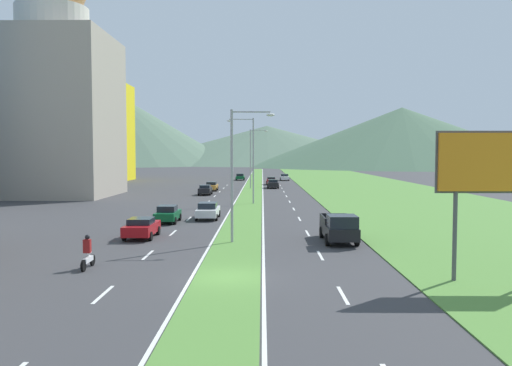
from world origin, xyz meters
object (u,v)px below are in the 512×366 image
car_0 (271,181)px  pickup_truck_0 (339,228)px  car_6 (273,184)px  street_lamp_far (252,155)px  car_2 (168,214)px  motorcycle_rider (88,255)px  car_8 (240,177)px  billboard_roadside (500,168)px  car_7 (212,186)px  car_1 (142,227)px  car_5 (208,210)px  street_lamp_mid (251,155)px  car_3 (205,190)px  street_lamp_near (237,166)px  car_4 (285,177)px

car_0 → pickup_truck_0: 65.83m
car_6 → pickup_truck_0: (3.35, -55.53, 0.21)m
street_lamp_far → car_2: bearing=-98.4°
car_0 → motorcycle_rider: (-10.82, -73.89, -0.02)m
car_0 → car_8: (-6.81, 17.07, -0.00)m
billboard_roadside → pickup_truck_0: bearing=118.6°
car_2 → car_8: 72.91m
car_7 → motorcycle_rider: (-0.83, -56.85, -0.01)m
billboard_roadside → car_1: size_ratio=1.66×
car_0 → car_5: (-6.74, -53.19, 0.01)m
street_lamp_mid → car_5: bearing=-104.2°
street_lamp_far → pickup_truck_0: (6.96, -53.87, -4.85)m
car_6 → car_3: bearing=-34.0°
street_lamp_near → car_6: (3.57, 55.81, -4.39)m
car_6 → pickup_truck_0: 55.63m
car_3 → car_8: 42.59m
street_lamp_mid → car_1: size_ratio=2.41×
street_lamp_far → car_5: (-3.27, -41.33, -5.06)m
street_lamp_mid → car_1: bearing=-106.1°
street_lamp_mid → car_2: street_lamp_mid is taller
billboard_roadside → pickup_truck_0: size_ratio=1.31×
car_8 → motorcycle_rider: bearing=177.5°
billboard_roadside → car_7: billboard_roadside is taller
car_0 → car_3: size_ratio=1.11×
car_1 → car_7: size_ratio=0.94×
car_6 → car_7: bearing=-56.0°
car_0 → car_7: (-9.99, -17.03, -0.01)m
street_lamp_near → street_lamp_mid: 27.05m
car_1 → car_4: (13.64, 79.71, 0.00)m
street_lamp_near → street_lamp_far: bearing=90.0°
car_4 → pickup_truck_0: bearing=0.1°
street_lamp_far → pickup_truck_0: 54.54m
car_0 → pickup_truck_0: pickup_truck_0 is taller
car_1 → motorcycle_rider: (-0.48, -9.90, -0.00)m
street_lamp_near → billboard_roadside: street_lamp_near is taller
car_6 → car_7: (-10.13, -6.82, -0.02)m
street_lamp_far → car_2: (-6.52, -43.91, -5.08)m
billboard_roadside → car_2: size_ratio=1.68×
street_lamp_near → car_8: (-3.38, 83.09, -4.40)m
billboard_roadside → car_4: 92.43m
street_lamp_near → car_1: (-6.92, 2.03, -4.41)m
pickup_truck_0 → motorcycle_rider: size_ratio=2.70×
car_0 → car_7: 19.74m
car_0 → car_1: bearing=-9.2°
car_1 → car_3: bearing=-0.4°
pickup_truck_0 → street_lamp_near: bearing=-87.7°
car_1 → pickup_truck_0: pickup_truck_0 is taller
car_3 → pickup_truck_0: size_ratio=0.76×
billboard_roadside → motorcycle_rider: size_ratio=3.53×
street_lamp_near → car_8: size_ratio=1.94×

